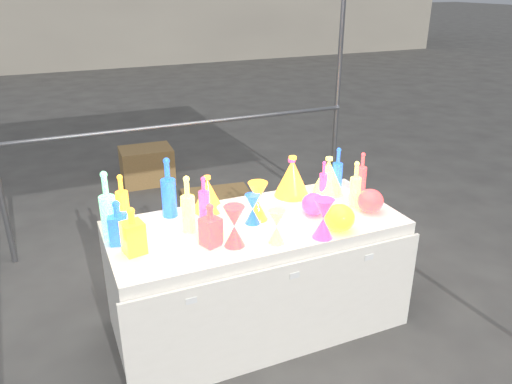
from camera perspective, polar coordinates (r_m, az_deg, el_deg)
name	(u,v)px	position (r m, az deg, el deg)	size (l,w,h in m)	color
ground	(256,321)	(3.48, 0.00, -14.54)	(80.00, 80.00, 0.00)	#5D5B56
display_table	(257,275)	(3.26, 0.07, -9.42)	(1.84, 0.83, 0.75)	white
cardboard_box_closed	(147,166)	(5.73, -12.36, 2.97)	(0.56, 0.41, 0.41)	#9E7847
cardboard_box_flat	(217,197)	(5.24, -4.45, -0.53)	(0.71, 0.50, 0.06)	#9E7847
bottle_0	(122,198)	(3.15, -15.06, -0.63)	(0.08, 0.08, 0.30)	red
bottle_3	(204,197)	(3.12, -5.98, -0.52)	(0.07, 0.07, 0.27)	blue
bottle_4	(188,204)	(2.92, -7.81, -1.36)	(0.08, 0.08, 0.35)	teal
bottle_5	(108,206)	(2.91, -16.60, -1.53)	(0.09, 0.09, 0.42)	#CA2890
bottle_7	(168,187)	(3.12, -9.99, 0.52)	(0.09, 0.09, 0.39)	#177E40
decanter_0	(133,230)	(2.76, -13.91, -4.28)	(0.11, 0.11, 0.27)	red
decanter_1	(211,224)	(2.78, -5.22, -3.72)	(0.10, 0.10, 0.25)	orange
decanter_2	(118,222)	(2.89, -15.49, -3.33)	(0.10, 0.10, 0.26)	#177E40
hourglass_0	(234,226)	(2.76, -2.50, -3.94)	(0.12, 0.12, 0.24)	orange
hourglass_1	(323,219)	(2.87, 7.70, -3.02)	(0.12, 0.12, 0.24)	blue
hourglass_2	(277,227)	(2.80, 2.36, -3.99)	(0.10, 0.10, 0.20)	teal
hourglass_3	(227,224)	(2.82, -3.36, -3.71)	(0.11, 0.11, 0.21)	#CA2890
hourglass_4	(258,201)	(3.06, 0.21, -1.06)	(0.12, 0.12, 0.25)	red
hourglass_5	(253,209)	(3.02, -0.39, -1.96)	(0.09, 0.09, 0.19)	#177E40
globe_0	(339,219)	(2.99, 9.51, -3.09)	(0.18, 0.18, 0.15)	red
globe_2	(370,202)	(3.26, 12.89, -1.14)	(0.17, 0.17, 0.13)	orange
globe_3	(314,205)	(3.17, 6.60, -1.49)	(0.16, 0.16, 0.13)	blue
lampshade_0	(208,193)	(3.20, -5.53, -0.14)	(0.20, 0.20, 0.24)	#D5EC31
lampshade_1	(292,176)	(3.41, 4.15, 1.83)	(0.24, 0.24, 0.28)	#D5EC31
lampshade_2	(291,177)	(3.41, 4.05, 1.68)	(0.23, 0.23, 0.27)	blue
lampshade_3	(328,175)	(3.49, 8.26, 1.93)	(0.22, 0.22, 0.26)	teal
bottle_8	(338,169)	(3.53, 9.31, 2.59)	(0.07, 0.07, 0.31)	#177E40
bottle_9	(362,173)	(3.53, 12.00, 2.18)	(0.07, 0.07, 0.29)	orange
bottle_10	(323,179)	(3.43, 7.71, 1.54)	(0.06, 0.06, 0.25)	blue
bottle_11	(355,184)	(3.29, 11.29, 0.89)	(0.07, 0.07, 0.31)	teal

